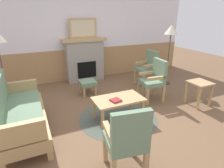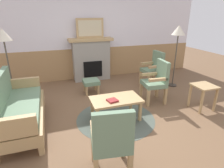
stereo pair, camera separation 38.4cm
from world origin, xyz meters
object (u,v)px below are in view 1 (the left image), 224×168
at_px(armchair_near_fireplace, 154,78).
at_px(side_table, 199,87).
at_px(book_on_table, 116,100).
at_px(framed_picture, 83,28).
at_px(armchair_front_left, 127,139).
at_px(couch, 20,113).
at_px(coffee_table, 118,101).
at_px(footstool, 88,83).
at_px(floor_lamp_by_chairs, 171,33).
at_px(fireplace, 85,60).
at_px(armchair_by_window_left, 148,66).

relative_size(armchair_near_fireplace, side_table, 1.78).
relative_size(book_on_table, armchair_near_fireplace, 0.19).
height_order(framed_picture, armchair_front_left, framed_picture).
distance_m(couch, coffee_table, 1.75).
distance_m(book_on_table, armchair_near_fireplace, 1.37).
bearing_deg(footstool, book_on_table, -87.19).
bearing_deg(floor_lamp_by_chairs, book_on_table, -150.54).
distance_m(coffee_table, side_table, 1.93).
bearing_deg(fireplace, book_on_table, -94.16).
bearing_deg(footstool, fireplace, 76.31).
relative_size(couch, side_table, 3.27).
height_order(coffee_table, book_on_table, book_on_table).
distance_m(armchair_near_fireplace, side_table, 1.00).
distance_m(fireplace, armchair_by_window_left, 1.90).
distance_m(footstool, floor_lamp_by_chairs, 2.62).
height_order(framed_picture, footstool, framed_picture).
relative_size(couch, footstool, 4.50).
relative_size(coffee_table, armchair_by_window_left, 0.98).
bearing_deg(couch, floor_lamp_by_chairs, 13.72).
height_order(armchair_near_fireplace, floor_lamp_by_chairs, floor_lamp_by_chairs).
xyz_separation_m(couch, side_table, (3.65, -0.44, 0.04)).
height_order(footstool, floor_lamp_by_chairs, floor_lamp_by_chairs).
height_order(armchair_by_window_left, floor_lamp_by_chairs, floor_lamp_by_chairs).
distance_m(coffee_table, book_on_table, 0.15).
bearing_deg(armchair_front_left, armchair_near_fireplace, 45.84).
height_order(armchair_front_left, side_table, armchair_front_left).
relative_size(couch, floor_lamp_by_chairs, 1.07).
relative_size(book_on_table, footstool, 0.45).
bearing_deg(floor_lamp_by_chairs, framed_picture, 148.02).
distance_m(framed_picture, couch, 3.12).
distance_m(couch, armchair_by_window_left, 3.57).
bearing_deg(coffee_table, fireplace, 87.95).
bearing_deg(armchair_near_fireplace, armchair_by_window_left, 63.37).
xyz_separation_m(couch, footstool, (1.56, 1.18, -0.11)).
xyz_separation_m(couch, armchair_front_left, (1.22, -1.51, 0.14)).
bearing_deg(armchair_near_fireplace, footstool, 144.08).
height_order(framed_picture, armchair_near_fireplace, framed_picture).
xyz_separation_m(armchair_by_window_left, armchair_front_left, (-2.15, -2.67, 0.00)).
height_order(couch, coffee_table, couch).
bearing_deg(floor_lamp_by_chairs, coffee_table, -151.15).
bearing_deg(footstool, couch, -142.96).
bearing_deg(coffee_table, couch, 172.06).
xyz_separation_m(coffee_table, floor_lamp_by_chairs, (2.17, 1.19, 1.06)).
relative_size(fireplace, side_table, 2.36).
distance_m(armchair_near_fireplace, floor_lamp_by_chairs, 1.55).
bearing_deg(side_table, floor_lamp_by_chairs, 79.85).
relative_size(framed_picture, floor_lamp_by_chairs, 0.48).
xyz_separation_m(couch, armchair_by_window_left, (3.37, 1.16, 0.14)).
distance_m(book_on_table, armchair_front_left, 1.26).
relative_size(armchair_by_window_left, armchair_front_left, 1.00).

